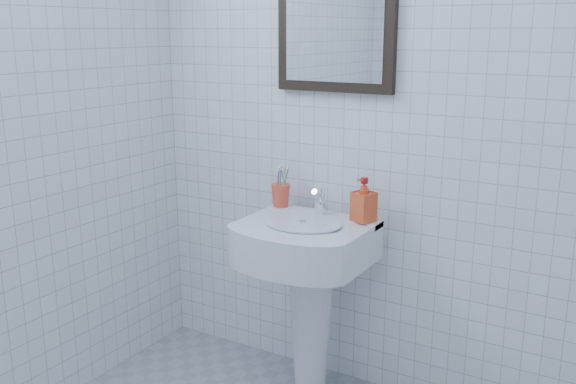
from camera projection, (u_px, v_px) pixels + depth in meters
The scene contains 6 objects.
wall_back at pixel (394, 92), 2.44m from camera, with size 2.20×0.02×2.50m, color silver.
washbasin at pixel (309, 279), 2.56m from camera, with size 0.50×0.36×0.76m.
faucet at pixel (320, 204), 2.56m from camera, with size 0.05×0.10×0.12m.
toothbrush_cup at pixel (281, 195), 2.68m from camera, with size 0.08×0.08×0.10m, color #ED4C2F, non-canonical shape.
soap_dispenser at pixel (364, 200), 2.47m from camera, with size 0.08×0.08×0.17m, color red.
wall_mirror at pixel (336, 11), 2.47m from camera, with size 0.50×0.04×0.62m.
Camera 1 is at (0.91, -1.12, 1.48)m, focal length 40.00 mm.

